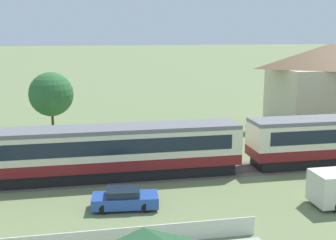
# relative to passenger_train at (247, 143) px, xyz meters

# --- Properties ---
(passenger_train) EXTENTS (89.92, 3.07, 3.96)m
(passenger_train) POSITION_rel_passenger_train_xyz_m (0.00, 0.00, 0.00)
(passenger_train) COLOR maroon
(passenger_train) RESTS_ON ground_plane
(station_house_brown_roof) EXTENTS (13.50, 8.98, 9.61)m
(station_house_brown_roof) POSITION_rel_passenger_train_xyz_m (15.38, 13.73, 2.77)
(station_house_brown_roof) COLOR beige
(station_house_brown_roof) RESTS_ON ground_plane
(parked_car_blue) EXTENTS (4.26, 2.09, 1.30)m
(parked_car_blue) POSITION_rel_passenger_train_xyz_m (-10.32, -5.85, -1.57)
(parked_car_blue) COLOR #284CA8
(parked_car_blue) RESTS_ON ground_plane
(yard_tree_2) EXTENTS (4.48, 4.48, 6.89)m
(yard_tree_2) POSITION_rel_passenger_train_xyz_m (-15.99, 13.08, 2.44)
(yard_tree_2) COLOR #4C3823
(yard_tree_2) RESTS_ON ground_plane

